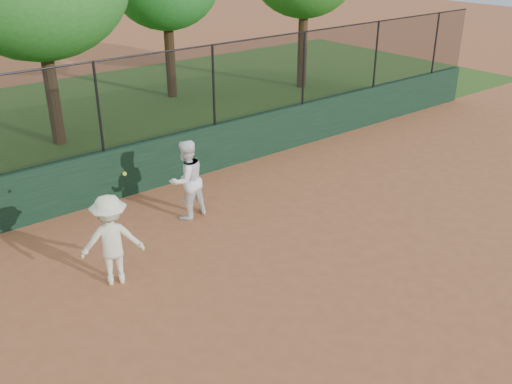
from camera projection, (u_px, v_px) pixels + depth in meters
ground at (302, 317)px, 9.19m from camera, size 80.00×80.00×0.00m
back_wall at (127, 170)px, 13.19m from camera, size 26.00×0.20×1.20m
grass_strip at (39, 130)px, 17.69m from camera, size 36.00×12.00×0.01m
player_second at (187, 180)px, 12.03m from camera, size 0.91×0.74×1.74m
player_main at (112, 240)px, 9.78m from camera, size 1.23×0.99×2.13m
fence_assembly at (119, 102)px, 12.48m from camera, size 26.00×0.06×2.00m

